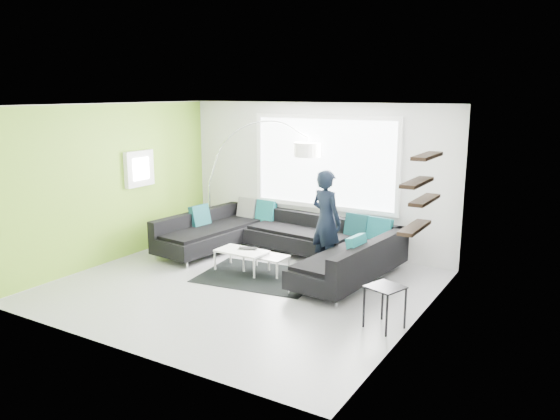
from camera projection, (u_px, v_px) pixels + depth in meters
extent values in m
plane|color=#939298|center=(242.00, 286.00, 8.56)|extent=(5.50, 5.50, 0.00)
cube|color=silver|center=(316.00, 177.00, 10.36)|extent=(5.50, 0.04, 2.80)
cube|color=silver|center=(113.00, 236.00, 6.17)|extent=(5.50, 0.04, 2.80)
cube|color=silver|center=(113.00, 184.00, 9.64)|extent=(0.04, 5.00, 2.80)
cube|color=silver|center=(419.00, 221.00, 6.88)|extent=(0.04, 5.00, 2.80)
cube|color=white|center=(239.00, 105.00, 7.96)|extent=(5.50, 5.00, 0.04)
cube|color=#7FB72D|center=(113.00, 184.00, 9.63)|extent=(0.01, 5.00, 2.80)
cube|color=white|center=(324.00, 162.00, 10.16)|extent=(2.96, 0.06, 1.68)
cube|color=white|center=(140.00, 169.00, 10.07)|extent=(0.12, 0.66, 0.66)
cube|color=black|center=(421.00, 192.00, 7.21)|extent=(0.20, 1.24, 0.95)
cube|color=black|center=(276.00, 253.00, 9.63)|extent=(4.15, 2.81, 0.41)
cube|color=black|center=(276.00, 233.00, 9.55)|extent=(4.15, 2.81, 0.31)
cube|color=#0C4C51|center=(276.00, 230.00, 9.54)|extent=(3.51, 0.56, 0.43)
cube|color=black|center=(259.00, 276.00, 9.01)|extent=(2.08, 1.63, 0.01)
cube|color=silver|center=(254.00, 261.00, 9.22)|extent=(1.12, 0.67, 0.36)
cube|color=black|center=(385.00, 307.00, 7.00)|extent=(0.52, 0.52, 0.57)
imported|color=black|center=(326.00, 221.00, 9.19)|extent=(0.90, 0.82, 1.73)
imported|color=black|center=(248.00, 249.00, 9.26)|extent=(0.47, 0.43, 0.03)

